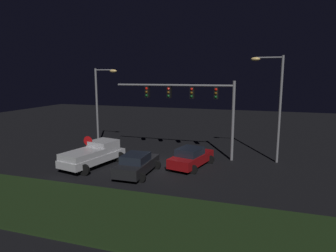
# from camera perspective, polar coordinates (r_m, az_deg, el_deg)

# --- Properties ---
(ground_plane) EXTENTS (80.00, 80.00, 0.00)m
(ground_plane) POSITION_cam_1_polar(r_m,az_deg,el_deg) (23.50, -1.16, -7.47)
(ground_plane) COLOR black
(grass_median) EXTENTS (25.25, 5.80, 0.10)m
(grass_median) POSITION_cam_1_polar(r_m,az_deg,el_deg) (16.07, -11.75, -15.86)
(grass_median) COLOR black
(grass_median) RESTS_ON ground_plane
(pickup_truck) EXTENTS (3.64, 5.70, 1.80)m
(pickup_truck) POSITION_cam_1_polar(r_m,az_deg,el_deg) (23.80, -13.86, -5.03)
(pickup_truck) COLOR #B7B7BC
(pickup_truck) RESTS_ON ground_plane
(car_sedan) EXTENTS (3.14, 4.70, 1.51)m
(car_sedan) POSITION_cam_1_polar(r_m,az_deg,el_deg) (22.96, 4.42, -5.98)
(car_sedan) COLOR maroon
(car_sedan) RESTS_ON ground_plane
(car_sedan_far) EXTENTS (2.50, 4.41, 1.51)m
(car_sedan_far) POSITION_cam_1_polar(r_m,az_deg,el_deg) (21.31, -5.98, -7.25)
(car_sedan_far) COLOR black
(car_sedan_far) RESTS_ON ground_plane
(traffic_signal_gantry) EXTENTS (10.32, 0.56, 6.50)m
(traffic_signal_gantry) POSITION_cam_1_polar(r_m,az_deg,el_deg) (24.98, 4.71, 5.29)
(traffic_signal_gantry) COLOR slate
(traffic_signal_gantry) RESTS_ON ground_plane
(street_lamp_left) EXTENTS (2.34, 0.44, 7.57)m
(street_lamp_left) POSITION_cam_1_polar(r_m,az_deg,el_deg) (29.42, -12.71, 5.28)
(street_lamp_left) COLOR slate
(street_lamp_left) RESTS_ON ground_plane
(street_lamp_right) EXTENTS (2.46, 0.44, 8.43)m
(street_lamp_right) POSITION_cam_1_polar(r_m,az_deg,el_deg) (24.83, 19.65, 5.29)
(street_lamp_right) COLOR slate
(street_lamp_right) RESTS_ON ground_plane
(stop_sign) EXTENTS (0.76, 0.08, 2.23)m
(stop_sign) POSITION_cam_1_polar(r_m,az_deg,el_deg) (24.25, -15.01, -3.44)
(stop_sign) COLOR slate
(stop_sign) RESTS_ON ground_plane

